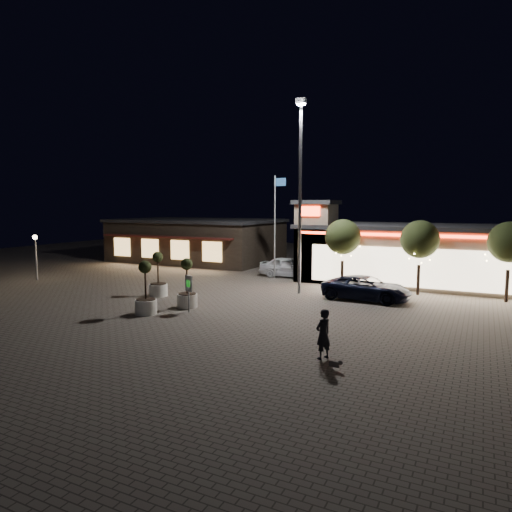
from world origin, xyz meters
The scene contains 17 objects.
ground centered at (0.00, 0.00, 0.00)m, with size 90.00×90.00×0.00m, color #60594E.
retail_building centered at (9.51, 15.82, 2.21)m, with size 20.40×8.40×6.10m.
restaurant_building centered at (-14.00, 19.97, 2.16)m, with size 16.40×11.00×4.30m.
floodlight_pole centered at (2.00, 8.00, 7.02)m, with size 0.60×0.40×12.38m.
flagpole centered at (-1.90, 13.00, 4.74)m, with size 0.95×0.10×8.00m.
lamp_post_west centered at (-18.00, 4.00, 2.46)m, with size 0.36×0.36×3.48m.
string_tree_a centered at (4.00, 11.00, 3.56)m, with size 2.42×2.42×4.79m.
string_tree_b centered at (9.00, 11.00, 3.56)m, with size 2.42×2.42×4.79m.
string_tree_c centered at (14.00, 11.00, 3.56)m, with size 2.42×2.42×4.79m.
pickup_truck centered at (6.40, 7.85, 0.73)m, with size 2.43×5.27×1.47m, color black.
white_sedan centered at (-1.17, 14.00, 0.81)m, with size 1.91×4.75×1.62m, color white.
pedestrian centered at (7.42, -3.56, 0.95)m, with size 0.69×0.45×1.89m, color black.
dog centered at (8.23, -4.55, 0.26)m, with size 0.48×0.17×0.26m.
planter_left centered at (-5.65, 3.18, 0.87)m, with size 1.15×1.15×2.83m.
planter_mid centered at (-3.18, -0.96, 0.88)m, with size 1.16×1.16×2.85m.
planter_right centered at (-2.15, 1.34, 0.86)m, with size 1.14×1.14×2.79m.
valet_sign centered at (-1.36, 0.37, 1.40)m, with size 0.62×0.33×2.00m.
Camera 1 is at (12.56, -19.50, 5.72)m, focal length 32.00 mm.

